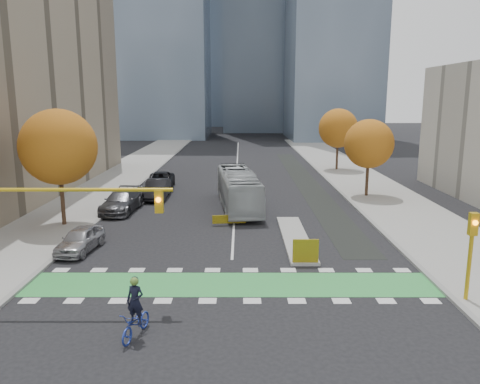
{
  "coord_description": "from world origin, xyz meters",
  "views": [
    {
      "loc": [
        0.48,
        -19.94,
        8.94
      ],
      "look_at": [
        0.44,
        9.41,
        3.0
      ],
      "focal_mm": 35.0,
      "sensor_mm": 36.0,
      "label": 1
    }
  ],
  "objects_px": {
    "hazard_board": "(306,251)",
    "tree_west": "(59,147)",
    "parked_car_d": "(161,180)",
    "cyclist": "(136,317)",
    "bus": "(238,189)",
    "parked_car_b": "(157,189)",
    "parked_car_a": "(80,239)",
    "tree_east_near": "(369,144)",
    "tree_east_far": "(338,128)",
    "parked_car_c": "(122,201)",
    "traffic_signal_west": "(45,214)",
    "traffic_signal_east": "(471,243)"
  },
  "relations": [
    {
      "from": "traffic_signal_west",
      "to": "parked_car_c",
      "type": "xyz_separation_m",
      "value": [
        -1.07,
        16.82,
        -3.2
      ]
    },
    {
      "from": "parked_car_a",
      "to": "parked_car_d",
      "type": "bearing_deg",
      "value": 91.98
    },
    {
      "from": "tree_east_near",
      "to": "parked_car_a",
      "type": "relative_size",
      "value": 1.66
    },
    {
      "from": "tree_west",
      "to": "traffic_signal_east",
      "type": "distance_m",
      "value": 25.9
    },
    {
      "from": "cyclist",
      "to": "parked_car_a",
      "type": "height_order",
      "value": "cyclist"
    },
    {
      "from": "tree_west",
      "to": "hazard_board",
      "type": "bearing_deg",
      "value": -25.99
    },
    {
      "from": "hazard_board",
      "to": "tree_east_near",
      "type": "distance_m",
      "value": 19.93
    },
    {
      "from": "bus",
      "to": "parked_car_d",
      "type": "distance_m",
      "value": 11.73
    },
    {
      "from": "cyclist",
      "to": "bus",
      "type": "bearing_deg",
      "value": 95.39
    },
    {
      "from": "hazard_board",
      "to": "parked_car_d",
      "type": "distance_m",
      "value": 24.95
    },
    {
      "from": "parked_car_c",
      "to": "parked_car_d",
      "type": "xyz_separation_m",
      "value": [
        1.44,
        10.0,
        -0.05
      ]
    },
    {
      "from": "tree_east_near",
      "to": "tree_east_far",
      "type": "relative_size",
      "value": 0.92
    },
    {
      "from": "hazard_board",
      "to": "tree_east_far",
      "type": "xyz_separation_m",
      "value": [
        8.5,
        33.8,
        4.44
      ]
    },
    {
      "from": "traffic_signal_east",
      "to": "tree_east_far",
      "type": "bearing_deg",
      "value": 87.03
    },
    {
      "from": "tree_east_near",
      "to": "parked_car_d",
      "type": "bearing_deg",
      "value": 167.57
    },
    {
      "from": "tree_west",
      "to": "traffic_signal_east",
      "type": "height_order",
      "value": "tree_west"
    },
    {
      "from": "tree_west",
      "to": "parked_car_c",
      "type": "distance_m",
      "value": 7.1
    },
    {
      "from": "hazard_board",
      "to": "tree_west",
      "type": "distance_m",
      "value": 18.44
    },
    {
      "from": "tree_east_near",
      "to": "cyclist",
      "type": "relative_size",
      "value": 2.96
    },
    {
      "from": "cyclist",
      "to": "bus",
      "type": "relative_size",
      "value": 0.21
    },
    {
      "from": "traffic_signal_west",
      "to": "tree_west",
      "type": "bearing_deg",
      "value": 108.02
    },
    {
      "from": "hazard_board",
      "to": "parked_car_a",
      "type": "distance_m",
      "value": 13.2
    },
    {
      "from": "tree_west",
      "to": "parked_car_c",
      "type": "height_order",
      "value": "tree_west"
    },
    {
      "from": "cyclist",
      "to": "parked_car_d",
      "type": "bearing_deg",
      "value": 113.25
    },
    {
      "from": "hazard_board",
      "to": "parked_car_b",
      "type": "distance_m",
      "value": 20.37
    },
    {
      "from": "hazard_board",
      "to": "parked_car_b",
      "type": "bearing_deg",
      "value": 122.83
    },
    {
      "from": "tree_west",
      "to": "bus",
      "type": "relative_size",
      "value": 0.73
    },
    {
      "from": "parked_car_a",
      "to": "cyclist",
      "type": "bearing_deg",
      "value": -55.19
    },
    {
      "from": "tree_east_near",
      "to": "parked_car_c",
      "type": "height_order",
      "value": "tree_east_near"
    },
    {
      "from": "hazard_board",
      "to": "traffic_signal_west",
      "type": "height_order",
      "value": "traffic_signal_west"
    },
    {
      "from": "tree_east_near",
      "to": "traffic_signal_west",
      "type": "distance_m",
      "value": 30.08
    },
    {
      "from": "cyclist",
      "to": "parked_car_b",
      "type": "xyz_separation_m",
      "value": [
        -3.57,
        24.9,
        0.06
      ]
    },
    {
      "from": "tree_east_near",
      "to": "bus",
      "type": "xyz_separation_m",
      "value": [
        -11.71,
        -4.37,
        -3.3
      ]
    },
    {
      "from": "cyclist",
      "to": "parked_car_a",
      "type": "relative_size",
      "value": 0.56
    },
    {
      "from": "tree_east_near",
      "to": "tree_east_far",
      "type": "distance_m",
      "value": 16.01
    },
    {
      "from": "tree_east_far",
      "to": "bus",
      "type": "height_order",
      "value": "tree_east_far"
    },
    {
      "from": "tree_east_near",
      "to": "bus",
      "type": "relative_size",
      "value": 0.63
    },
    {
      "from": "hazard_board",
      "to": "parked_car_d",
      "type": "height_order",
      "value": "parked_car_d"
    },
    {
      "from": "tree_west",
      "to": "parked_car_d",
      "type": "relative_size",
      "value": 1.46
    },
    {
      "from": "traffic_signal_west",
      "to": "bus",
      "type": "height_order",
      "value": "traffic_signal_west"
    },
    {
      "from": "parked_car_d",
      "to": "cyclist",
      "type": "bearing_deg",
      "value": -87.24
    },
    {
      "from": "parked_car_c",
      "to": "parked_car_b",
      "type": "bearing_deg",
      "value": 72.2
    },
    {
      "from": "tree_west",
      "to": "traffic_signal_east",
      "type": "relative_size",
      "value": 2.01
    },
    {
      "from": "hazard_board",
      "to": "tree_east_near",
      "type": "bearing_deg",
      "value": 65.8
    },
    {
      "from": "traffic_signal_west",
      "to": "tree_east_near",
      "type": "bearing_deg",
      "value": 48.48
    },
    {
      "from": "tree_west",
      "to": "cyclist",
      "type": "height_order",
      "value": "tree_west"
    },
    {
      "from": "tree_west",
      "to": "parked_car_a",
      "type": "distance_m",
      "value": 7.94
    },
    {
      "from": "tree_east_far",
      "to": "parked_car_c",
      "type": "distance_m",
      "value": 30.85
    },
    {
      "from": "tree_east_far",
      "to": "bus",
      "type": "xyz_separation_m",
      "value": [
        -12.21,
        -20.37,
        -3.67
      ]
    },
    {
      "from": "tree_east_far",
      "to": "parked_car_c",
      "type": "bearing_deg",
      "value": -134.75
    }
  ]
}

